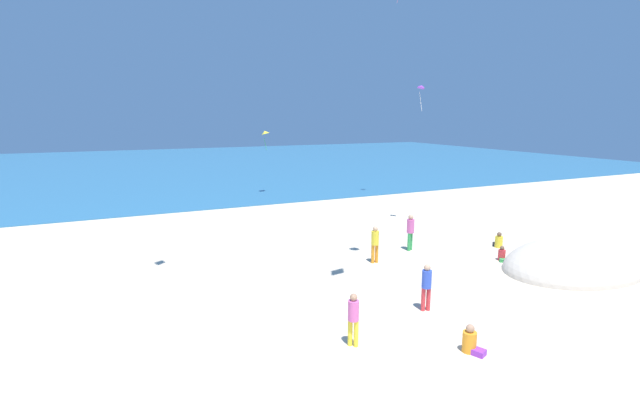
# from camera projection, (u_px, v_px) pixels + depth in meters

# --- Properties ---
(ground_plane) EXTENTS (120.00, 120.00, 0.00)m
(ground_plane) POSITION_uv_depth(u_px,v_px,m) (273.00, 266.00, 19.18)
(ground_plane) COLOR beige
(ocean_water) EXTENTS (120.00, 60.00, 0.05)m
(ocean_water) POSITION_uv_depth(u_px,v_px,m) (164.00, 166.00, 57.48)
(ocean_water) COLOR teal
(ocean_water) RESTS_ON ground_plane
(dune_mound) EXTENTS (6.46, 4.52, 2.52)m
(dune_mound) POSITION_uv_depth(u_px,v_px,m) (572.00, 269.00, 18.86)
(dune_mound) COLOR beige
(dune_mound) RESTS_ON ground_plane
(person_1) EXTENTS (0.39, 0.39, 1.59)m
(person_1) POSITION_uv_depth(u_px,v_px,m) (427.00, 284.00, 14.68)
(person_1) COLOR red
(person_1) RESTS_ON ground_plane
(person_2) EXTENTS (0.55, 0.71, 0.80)m
(person_2) POSITION_uv_depth(u_px,v_px,m) (471.00, 342.00, 12.17)
(person_2) COLOR orange
(person_2) RESTS_ON ground_plane
(person_3) EXTENTS (0.55, 0.69, 0.77)m
(person_3) POSITION_uv_depth(u_px,v_px,m) (498.00, 242.00, 21.95)
(person_3) COLOR yellow
(person_3) RESTS_ON ground_plane
(person_4) EXTENTS (0.43, 0.43, 1.54)m
(person_4) POSITION_uv_depth(u_px,v_px,m) (353.00, 316.00, 12.40)
(person_4) COLOR yellow
(person_4) RESTS_ON ground_plane
(person_5) EXTENTS (0.52, 0.59, 0.66)m
(person_5) POSITION_uv_depth(u_px,v_px,m) (502.00, 255.00, 19.93)
(person_5) COLOR red
(person_5) RESTS_ON ground_plane
(person_6) EXTENTS (0.47, 0.47, 1.75)m
(person_6) POSITION_uv_depth(u_px,v_px,m) (410.00, 230.00, 21.30)
(person_6) COLOR green
(person_6) RESTS_ON ground_plane
(person_7) EXTENTS (0.36, 0.36, 1.65)m
(person_7) POSITION_uv_depth(u_px,v_px,m) (375.00, 242.00, 19.49)
(person_7) COLOR orange
(person_7) RESTS_ON ground_plane
(kite_yellow) EXTENTS (0.84, 0.87, 1.57)m
(kite_yellow) POSITION_uv_depth(u_px,v_px,m) (265.00, 133.00, 35.78)
(kite_yellow) COLOR yellow
(kite_purple) EXTENTS (0.37, 0.46, 1.48)m
(kite_purple) POSITION_uv_depth(u_px,v_px,m) (422.00, 87.00, 25.15)
(kite_purple) COLOR purple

